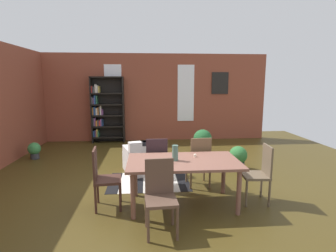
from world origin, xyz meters
name	(u,v)px	position (x,y,z in m)	size (l,w,h in m)	color
ground_plane	(154,189)	(0.00, 0.00, 0.00)	(10.80, 10.80, 0.00)	#423514
back_wall_brick	(150,98)	(0.00, 4.21, 1.43)	(7.81, 0.12, 2.86)	brown
window_pane_0	(113,93)	(-1.19, 4.14, 1.57)	(0.55, 0.02, 1.86)	white
window_pane_1	(186,93)	(1.19, 4.14, 1.57)	(0.55, 0.02, 1.86)	white
dining_table	(183,165)	(0.45, -0.67, 0.65)	(1.74, 0.98, 0.73)	brown
vase_on_table	(175,153)	(0.32, -0.67, 0.86)	(0.09, 0.09, 0.24)	#4C7266
tealight_candle_0	(160,160)	(0.08, -0.67, 0.75)	(0.04, 0.04, 0.04)	silver
tealight_candle_1	(195,155)	(0.67, -0.50, 0.76)	(0.04, 0.04, 0.05)	silver
dining_chair_far_left	(157,161)	(0.06, 0.04, 0.51)	(0.40, 0.40, 0.95)	#302026
dining_chair_near_left	(160,194)	(0.05, -1.39, 0.51)	(0.42, 0.42, 0.95)	brown
dining_chair_head_left	(103,176)	(-0.79, -0.68, 0.51)	(0.43, 0.43, 0.95)	#3E241C
dining_chair_head_right	(260,172)	(1.69, -0.68, 0.51)	(0.43, 0.43, 0.95)	brown
dining_chair_far_right	(199,160)	(0.85, 0.04, 0.51)	(0.43, 0.43, 0.95)	brown
bookshelf_tall	(105,110)	(-1.45, 3.96, 1.07)	(1.04, 0.32, 2.12)	black
armchair_white	(145,160)	(-0.17, 0.93, 0.28)	(0.99, 0.99, 0.75)	silver
potted_plant_by_shelf	(238,157)	(1.91, 0.94, 0.29)	(0.40, 0.40, 0.53)	#333338
potted_plant_corner	(34,150)	(-2.99, 2.17, 0.23)	(0.31, 0.31, 0.42)	#333338
potted_plant_window	(203,140)	(1.41, 2.35, 0.37)	(0.51, 0.51, 0.66)	#333338
striped_rug	(149,181)	(-0.09, 0.35, 0.00)	(1.57, 1.09, 0.01)	black
framed_picture	(220,83)	(2.34, 4.14, 1.91)	(0.56, 0.03, 0.72)	black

